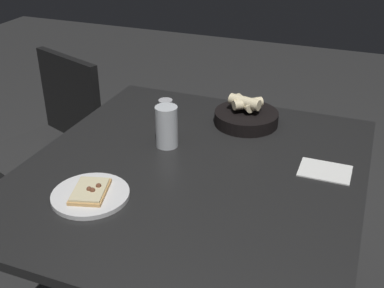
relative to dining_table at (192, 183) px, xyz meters
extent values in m
cube|color=black|center=(0.00, 0.00, 0.04)|extent=(1.06, 1.15, 0.03)
cylinder|color=black|center=(-0.47, -0.51, -0.33)|extent=(0.04, 0.04, 0.71)
cylinder|color=black|center=(0.47, -0.51, -0.33)|extent=(0.04, 0.04, 0.71)
cylinder|color=white|center=(0.22, 0.26, 0.06)|extent=(0.23, 0.23, 0.01)
cube|color=tan|center=(0.22, 0.26, 0.08)|extent=(0.13, 0.16, 0.01)
cube|color=beige|center=(0.22, 0.26, 0.08)|extent=(0.12, 0.14, 0.01)
sphere|color=brown|center=(0.21, 0.26, 0.09)|extent=(0.02, 0.02, 0.02)
sphere|color=brown|center=(0.20, 0.24, 0.09)|extent=(0.02, 0.02, 0.02)
sphere|color=brown|center=(0.20, 0.26, 0.09)|extent=(0.02, 0.02, 0.02)
cylinder|color=black|center=(-0.07, -0.38, 0.08)|extent=(0.24, 0.24, 0.05)
cylinder|color=beige|center=(-0.06, -0.39, 0.14)|extent=(0.10, 0.11, 0.03)
cylinder|color=beige|center=(-0.06, -0.37, 0.15)|extent=(0.13, 0.07, 0.04)
cylinder|color=beige|center=(-0.07, -0.38, 0.14)|extent=(0.11, 0.10, 0.04)
cylinder|color=#AD1814|center=(-0.02, -0.40, 0.08)|extent=(0.06, 0.06, 0.03)
cylinder|color=silver|center=(0.14, -0.11, 0.13)|extent=(0.08, 0.08, 0.15)
cylinder|color=#C68023|center=(0.14, -0.11, 0.11)|extent=(0.07, 0.07, 0.10)
cylinder|color=#BFB299|center=(0.23, -0.31, 0.09)|extent=(0.05, 0.05, 0.06)
cylinder|color=maroon|center=(0.23, -0.31, 0.07)|extent=(0.04, 0.04, 0.03)
cylinder|color=#B7B7BC|center=(0.23, -0.31, 0.13)|extent=(0.05, 0.05, 0.01)
cube|color=white|center=(-0.40, -0.13, 0.06)|extent=(0.16, 0.12, 0.00)
cube|color=#262626|center=(0.89, -0.34, -0.25)|extent=(0.57, 0.57, 0.04)
cube|color=black|center=(0.82, -0.52, -0.03)|extent=(0.40, 0.18, 0.41)
cylinder|color=black|center=(0.78, -0.09, -0.48)|extent=(0.03, 0.03, 0.41)
cylinder|color=black|center=(1.00, -0.58, -0.48)|extent=(0.03, 0.03, 0.41)
cylinder|color=black|center=(0.65, -0.45, -0.48)|extent=(0.03, 0.03, 0.41)
camera|label=1|loc=(-0.48, 1.22, 0.85)|focal=44.95mm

